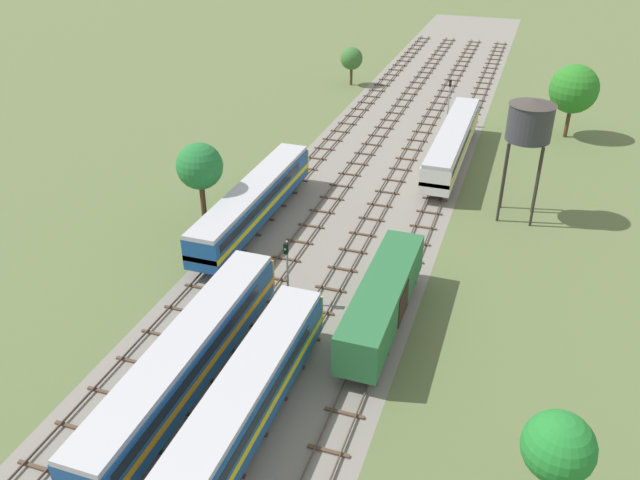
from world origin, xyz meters
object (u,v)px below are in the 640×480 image
at_px(diesel_railcar_left_near, 185,357).
at_px(signal_post_near, 287,265).
at_px(diesel_railcar_far_left_midfar, 254,200).
at_px(signal_post_nearest, 449,97).
at_px(diesel_railcar_centre_left_nearest, 236,412).
at_px(water_tower, 530,121).
at_px(freight_boxcar_centre_mid, 383,298).
at_px(passenger_coach_centre_far, 453,141).

height_order(diesel_railcar_left_near, signal_post_near, signal_post_near).
bearing_deg(diesel_railcar_far_left_midfar, signal_post_nearest, 69.67).
height_order(diesel_railcar_centre_left_nearest, water_tower, water_tower).
xyz_separation_m(water_tower, signal_post_near, (-14.63, -19.69, -5.73)).
xyz_separation_m(diesel_railcar_left_near, diesel_railcar_far_left_midfar, (-4.75, 20.59, 0.00)).
height_order(diesel_railcar_centre_left_nearest, diesel_railcar_left_near, same).
relative_size(water_tower, signal_post_near, 2.10).
bearing_deg(freight_boxcar_centre_mid, signal_post_nearest, 93.18).
height_order(diesel_railcar_centre_left_nearest, diesel_railcar_far_left_midfar, same).
bearing_deg(signal_post_nearest, water_tower, -66.29).
xyz_separation_m(freight_boxcar_centre_mid, water_tower, (7.50, 20.27, 6.63)).
xyz_separation_m(diesel_railcar_centre_left_nearest, signal_post_near, (-2.37, 13.54, 0.75)).
xyz_separation_m(freight_boxcar_centre_mid, passenger_coach_centre_far, (-0.01, 30.73, 0.16)).
bearing_deg(diesel_railcar_left_near, passenger_coach_centre_far, 76.83).
bearing_deg(water_tower, diesel_railcar_far_left_midfar, -156.35).
relative_size(passenger_coach_centre_far, signal_post_nearest, 3.73).
bearing_deg(signal_post_nearest, signal_post_near, -96.42).
distance_m(passenger_coach_centre_far, signal_post_nearest, 12.32).
bearing_deg(passenger_coach_centre_far, freight_boxcar_centre_mid, -89.99).
distance_m(freight_boxcar_centre_mid, diesel_railcar_far_left_midfar, 17.84).
xyz_separation_m(diesel_railcar_centre_left_nearest, diesel_railcar_left_near, (-4.75, 3.12, 0.00)).
distance_m(freight_boxcar_centre_mid, passenger_coach_centre_far, 30.73).
distance_m(diesel_railcar_left_near, freight_boxcar_centre_mid, 13.68).
height_order(diesel_railcar_far_left_midfar, passenger_coach_centre_far, same).
distance_m(diesel_railcar_centre_left_nearest, diesel_railcar_left_near, 5.68).
distance_m(diesel_railcar_centre_left_nearest, signal_post_near, 13.77).
relative_size(diesel_railcar_left_near, passenger_coach_centre_far, 0.93).
bearing_deg(water_tower, diesel_railcar_left_near, -119.45).
height_order(diesel_railcar_left_near, signal_post_nearest, signal_post_nearest).
bearing_deg(diesel_railcar_left_near, signal_post_near, 77.17).
distance_m(diesel_railcar_centre_left_nearest, signal_post_nearest, 55.79).
height_order(diesel_railcar_left_near, water_tower, water_tower).
xyz_separation_m(diesel_railcar_far_left_midfar, signal_post_near, (7.12, -10.17, 0.75)).
relative_size(diesel_railcar_centre_left_nearest, signal_post_nearest, 3.48).
bearing_deg(diesel_railcar_left_near, water_tower, 60.55).
bearing_deg(water_tower, passenger_coach_centre_far, 125.67).
bearing_deg(diesel_railcar_centre_left_nearest, signal_post_nearest, 87.56).
bearing_deg(passenger_coach_centre_far, signal_post_near, -103.29).
relative_size(diesel_railcar_left_near, signal_post_nearest, 3.48).
xyz_separation_m(water_tower, signal_post_nearest, (-9.88, 22.50, -5.37)).
relative_size(diesel_railcar_centre_left_nearest, freight_boxcar_centre_mid, 1.46).
height_order(freight_boxcar_centre_mid, diesel_railcar_far_left_midfar, diesel_railcar_far_left_midfar).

